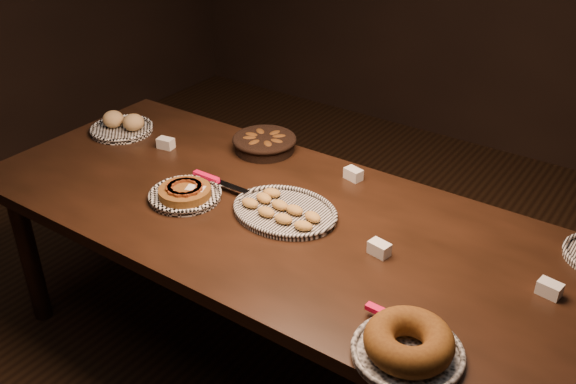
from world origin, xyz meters
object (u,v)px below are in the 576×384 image
Objects in this scene: buffet_table at (280,231)px; madeleine_platter at (284,211)px; apple_tart_plate at (186,193)px; bundt_cake_plate at (408,345)px.

madeleine_platter is (0.01, 0.01, 0.09)m from buffet_table.
apple_tart_plate is 1.08m from bundt_cake_plate.
buffet_table is 7.23× the size of bundt_cake_plate.
bundt_cake_plate reaches higher than apple_tart_plate.
madeleine_platter is 1.19× the size of bundt_cake_plate.
apple_tart_plate is at bearing -172.67° from madeleine_platter.
bundt_cake_plate is (0.69, -0.38, 0.11)m from buffet_table.
madeleine_platter is at bearing -2.90° from apple_tart_plate.
madeleine_platter is (0.37, 0.12, -0.00)m from apple_tart_plate.
madeleine_platter is 0.78m from bundt_cake_plate.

